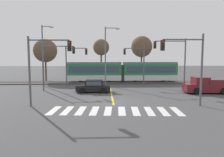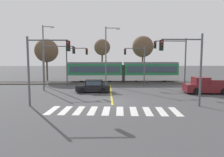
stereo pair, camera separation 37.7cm
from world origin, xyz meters
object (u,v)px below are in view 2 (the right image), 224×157
object	(u,v)px
bare_tree_far_west	(47,51)
bare_tree_east	(143,47)
traffic_light_far_right	(138,60)
traffic_light_far_left	(74,60)
traffic_light_mid_left	(54,59)
sedan_crossing	(93,87)
street_lamp_west	(44,52)
bare_tree_west	(102,48)
light_rail_tram	(123,71)
pickup_truck	(206,86)
street_lamp_centre	(107,53)
traffic_light_mid_right	(175,56)
traffic_light_near_right	(187,59)
traffic_light_near_left	(43,60)

from	to	relation	value
bare_tree_far_west	bare_tree_east	bearing A→B (deg)	4.23
traffic_light_far_right	traffic_light_far_left	world-z (taller)	traffic_light_far_left
traffic_light_mid_left	bare_tree_east	size ratio (longest dim) A/B	0.72
sedan_crossing	street_lamp_west	distance (m)	10.82
street_lamp_west	traffic_light_mid_left	bearing A→B (deg)	-60.18
bare_tree_west	traffic_light_far_right	bearing A→B (deg)	-56.26
light_rail_tram	traffic_light_mid_left	bearing A→B (deg)	-140.24
sedan_crossing	bare_tree_west	xyz separation A→B (m)	(0.77, 14.38, 5.64)
bare_tree_west	pickup_truck	bearing A→B (deg)	-50.44
street_lamp_centre	sedan_crossing	bearing A→B (deg)	-105.50
traffic_light_far_right	street_lamp_west	distance (m)	14.24
traffic_light_mid_right	bare_tree_east	xyz separation A→B (m)	(-1.76, 13.79, 2.00)
pickup_truck	traffic_light_mid_left	xyz separation A→B (m)	(-18.83, 2.72, 3.29)
traffic_light_near_right	traffic_light_far_right	distance (m)	13.76
traffic_light_mid_left	sedan_crossing	bearing A→B (deg)	-16.40
pickup_truck	traffic_light_near_right	size ratio (longest dim) A/B	0.87
traffic_light_far_left	street_lamp_centre	xyz separation A→B (m)	(4.99, 0.91, 1.08)
bare_tree_west	bare_tree_east	xyz separation A→B (m)	(7.98, 0.43, 0.19)
traffic_light_near_right	traffic_light_mid_right	size ratio (longest dim) A/B	0.93
traffic_light_far_right	traffic_light_near_right	bearing A→B (deg)	-80.78
light_rail_tram	traffic_light_mid_right	bearing A→B (deg)	-54.53
sedan_crossing	bare_tree_far_west	distance (m)	17.29
bare_tree_west	bare_tree_far_west	bearing A→B (deg)	-174.88
sedan_crossing	street_lamp_west	size ratio (longest dim) A/B	0.46
pickup_truck	traffic_light_mid_right	world-z (taller)	traffic_light_mid_right
traffic_light_near_left	street_lamp_west	bearing A→B (deg)	106.40
street_lamp_centre	bare_tree_far_west	world-z (taller)	street_lamp_centre
traffic_light_mid_right	traffic_light_far_left	size ratio (longest dim) A/B	1.11
traffic_light_far_left	street_lamp_west	distance (m)	4.72
traffic_light_mid_right	bare_tree_east	size ratio (longest dim) A/B	0.79
light_rail_tram	bare_tree_far_west	xyz separation A→B (m)	(-14.12, 3.90, 3.62)
street_lamp_west	bare_tree_far_west	xyz separation A→B (m)	(-1.89, 7.37, 0.55)
traffic_light_mid_left	traffic_light_near_right	bearing A→B (deg)	-33.59
sedan_crossing	bare_tree_west	size ratio (longest dim) A/B	0.53
traffic_light_mid_left	traffic_light_near_left	size ratio (longest dim) A/B	1.03
traffic_light_near_right	bare_tree_east	size ratio (longest dim) A/B	0.73
traffic_light_far_right	bare_tree_east	bearing A→B (deg)	75.13
traffic_light_mid_right	street_lamp_centre	size ratio (longest dim) A/B	0.75
traffic_light_near_left	bare_tree_east	world-z (taller)	bare_tree_east
light_rail_tram	street_lamp_west	size ratio (longest dim) A/B	2.02
light_rail_tram	traffic_light_mid_right	size ratio (longest dim) A/B	2.73
traffic_light_far_right	traffic_light_far_left	size ratio (longest dim) A/B	0.99
traffic_light_mid_left	bare_tree_east	world-z (taller)	bare_tree_east
light_rail_tram	sedan_crossing	xyz separation A→B (m)	(-4.44, -9.54, -1.35)
traffic_light_far_left	street_lamp_west	world-z (taller)	street_lamp_west
pickup_truck	street_lamp_west	bearing A→B (deg)	161.29
traffic_light_far_left	bare_tree_east	size ratio (longest dim) A/B	0.71
traffic_light_near_left	traffic_light_far_left	xyz separation A→B (m)	(0.65, 12.45, -0.04)
pickup_truck	street_lamp_centre	xyz separation A→B (m)	(-11.90, 7.43, 4.27)
traffic_light_mid_right	street_lamp_west	distance (m)	19.00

